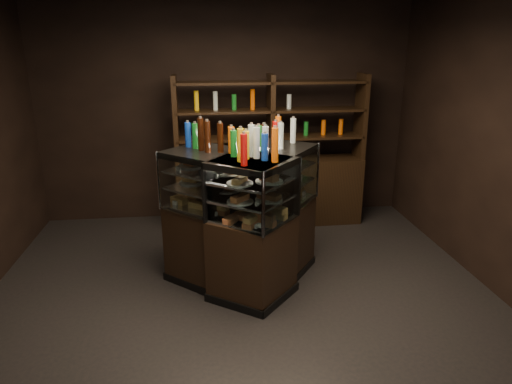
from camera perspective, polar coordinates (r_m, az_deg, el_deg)
ground at (r=4.45m, az=-1.47°, el=-14.15°), size 5.00×5.00×0.00m
room_shell at (r=3.78m, az=-1.71°, el=11.52°), size 5.02×5.02×3.01m
display_case at (r=4.63m, az=-1.16°, el=-6.21°), size 1.68×1.41×1.39m
food_display at (r=4.42m, az=-1.19°, el=0.58°), size 1.29×1.04×0.43m
bottles_top at (r=4.30m, az=-1.25°, el=6.70°), size 1.11×0.91×0.30m
potted_conifer at (r=5.17m, az=5.10°, el=-4.08°), size 0.35×0.35×0.74m
back_shelving at (r=6.12m, az=1.77°, el=1.40°), size 2.47×0.44×2.00m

